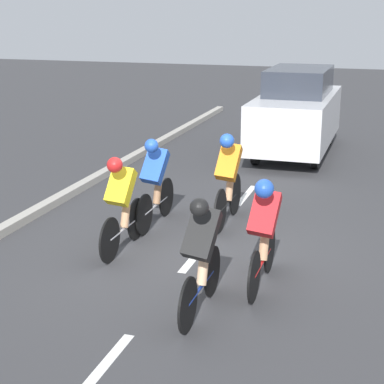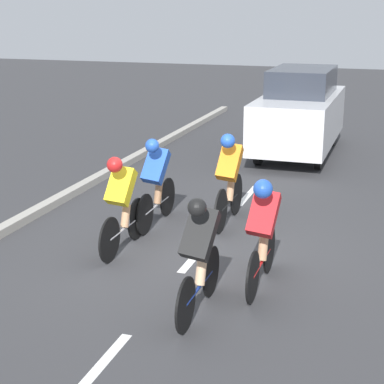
{
  "view_description": "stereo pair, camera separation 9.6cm",
  "coord_description": "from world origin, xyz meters",
  "px_view_note": "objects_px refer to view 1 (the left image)",
  "views": [
    {
      "loc": [
        -2.59,
        8.44,
        3.5
      ],
      "look_at": [
        0.07,
        0.09,
        0.95
      ],
      "focal_mm": 60.0,
      "sensor_mm": 36.0,
      "label": 1
    },
    {
      "loc": [
        -2.68,
        8.41,
        3.5
      ],
      "look_at": [
        0.07,
        0.09,
        0.95
      ],
      "focal_mm": 60.0,
      "sensor_mm": 36.0,
      "label": 2
    }
  ],
  "objects_px": {
    "cyclist_red": "(264,229)",
    "cyclist_blue": "(155,180)",
    "cyclist_black": "(201,252)",
    "cyclist_orange": "(228,176)",
    "cyclist_yellow": "(121,201)",
    "support_car": "(297,111)"
  },
  "relations": [
    {
      "from": "cyclist_red",
      "to": "cyclist_blue",
      "type": "bearing_deg",
      "value": -40.62
    },
    {
      "from": "cyclist_black",
      "to": "cyclist_blue",
      "type": "relative_size",
      "value": 0.97
    },
    {
      "from": "cyclist_orange",
      "to": "cyclist_yellow",
      "type": "bearing_deg",
      "value": 55.48
    },
    {
      "from": "cyclist_red",
      "to": "support_car",
      "type": "relative_size",
      "value": 0.37
    },
    {
      "from": "cyclist_red",
      "to": "cyclist_yellow",
      "type": "bearing_deg",
      "value": -15.75
    },
    {
      "from": "cyclist_orange",
      "to": "cyclist_red",
      "type": "xyz_separation_m",
      "value": [
        -1.06,
        2.31,
        -0.01
      ]
    },
    {
      "from": "cyclist_orange",
      "to": "cyclist_black",
      "type": "distance_m",
      "value": 3.3
    },
    {
      "from": "cyclist_yellow",
      "to": "cyclist_black",
      "type": "bearing_deg",
      "value": 136.93
    },
    {
      "from": "cyclist_orange",
      "to": "cyclist_black",
      "type": "xyz_separation_m",
      "value": [
        -0.53,
        3.26,
        -0.03
      ]
    },
    {
      "from": "cyclist_orange",
      "to": "cyclist_yellow",
      "type": "xyz_separation_m",
      "value": [
        1.16,
        1.68,
        -0.04
      ]
    },
    {
      "from": "cyclist_red",
      "to": "support_car",
      "type": "xyz_separation_m",
      "value": [
        0.82,
        -7.96,
        0.23
      ]
    },
    {
      "from": "cyclist_red",
      "to": "cyclist_black",
      "type": "bearing_deg",
      "value": 60.82
    },
    {
      "from": "cyclist_yellow",
      "to": "support_car",
      "type": "bearing_deg",
      "value": -100.77
    },
    {
      "from": "cyclist_red",
      "to": "cyclist_black",
      "type": "height_order",
      "value": "cyclist_red"
    },
    {
      "from": "cyclist_orange",
      "to": "cyclist_yellow",
      "type": "relative_size",
      "value": 1.05
    },
    {
      "from": "cyclist_red",
      "to": "cyclist_black",
      "type": "distance_m",
      "value": 1.09
    },
    {
      "from": "cyclist_red",
      "to": "cyclist_blue",
      "type": "height_order",
      "value": "cyclist_red"
    },
    {
      "from": "cyclist_blue",
      "to": "cyclist_orange",
      "type": "bearing_deg",
      "value": -157.84
    },
    {
      "from": "cyclist_black",
      "to": "support_car",
      "type": "distance_m",
      "value": 8.92
    },
    {
      "from": "cyclist_black",
      "to": "cyclist_yellow",
      "type": "xyz_separation_m",
      "value": [
        1.68,
        -1.58,
        -0.01
      ]
    },
    {
      "from": "cyclist_blue",
      "to": "support_car",
      "type": "height_order",
      "value": "support_car"
    },
    {
      "from": "cyclist_orange",
      "to": "support_car",
      "type": "xyz_separation_m",
      "value": [
        -0.24,
        -5.65,
        0.21
      ]
    }
  ]
}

